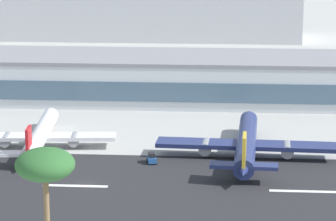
% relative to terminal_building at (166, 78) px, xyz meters
% --- Properties ---
extents(ground_plane, '(1400.00, 1400.00, 0.00)m').
position_rel_terminal_building_xyz_m(ground_plane, '(-9.20, -73.62, -6.06)').
color(ground_plane, '#A8A8A3').
extents(runway_strip, '(800.00, 41.29, 0.08)m').
position_rel_terminal_building_xyz_m(runway_strip, '(-9.20, -74.89, -6.02)').
color(runway_strip, '#262628').
rests_on(runway_strip, ground_plane).
extents(runway_centreline_dash_4, '(12.00, 1.20, 0.01)m').
position_rel_terminal_building_xyz_m(runway_centreline_dash_4, '(-10.94, -74.89, -5.97)').
color(runway_centreline_dash_4, white).
rests_on(runway_centreline_dash_4, runway_strip).
extents(runway_centreline_dash_5, '(12.00, 1.20, 0.01)m').
position_rel_terminal_building_xyz_m(runway_centreline_dash_5, '(30.35, -74.89, -5.97)').
color(runway_centreline_dash_5, white).
rests_on(runway_centreline_dash_5, runway_strip).
extents(terminal_building, '(188.77, 28.54, 12.11)m').
position_rel_terminal_building_xyz_m(terminal_building, '(0.00, 0.00, 0.00)').
color(terminal_building, silver).
rests_on(terminal_building, ground_plane).
extents(airliner_red_tail_gate_0, '(32.51, 39.86, 8.32)m').
position_rel_terminal_building_xyz_m(airliner_red_tail_gate_0, '(-23.09, -50.32, -3.41)').
color(airliner_red_tail_gate_0, white).
rests_on(airliner_red_tail_gate_0, ground_plane).
extents(airliner_gold_tail_gate_1, '(37.11, 44.57, 9.30)m').
position_rel_terminal_building_xyz_m(airliner_gold_tail_gate_1, '(20.52, -54.68, -3.10)').
color(airliner_gold_tail_gate_1, navy).
rests_on(airliner_gold_tail_gate_1, ground_plane).
extents(service_baggage_tug_1, '(2.41, 3.45, 2.20)m').
position_rel_terminal_building_xyz_m(service_baggage_tug_1, '(1.63, -59.39, -5.01)').
color(service_baggage_tug_1, '#23569E').
rests_on(service_baggage_tug_1, ground_plane).
extents(palm_tree_0, '(8.06, 8.06, 17.90)m').
position_rel_terminal_building_xyz_m(palm_tree_0, '(-7.59, -112.62, 9.37)').
color(palm_tree_0, brown).
rests_on(palm_tree_0, ground_plane).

